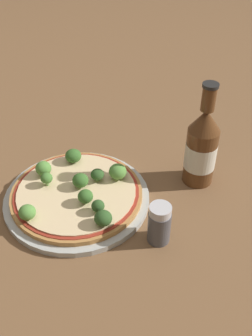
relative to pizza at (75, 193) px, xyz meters
The scene contains 15 objects.
ground_plane 0.02m from the pizza, 69.95° to the left, with size 3.00×3.00×0.00m, color brown.
plate 0.01m from the pizza, ahead, with size 0.28×0.28×0.01m.
pizza is the anchor object (origin of this frame).
broccoli_floret_0 0.06m from the pizza, 20.75° to the left, with size 0.03×0.03×0.02m.
broccoli_floret_1 0.03m from the pizza, 31.03° to the left, with size 0.03×0.03×0.03m.
broccoli_floret_2 0.08m from the pizza, 128.91° to the left, with size 0.03×0.03×0.03m.
broccoli_floret_3 0.09m from the pizza, 81.47° to the left, with size 0.03×0.03×0.03m.
broccoli_floret_4 0.09m from the pizza, ahead, with size 0.03×0.03×0.03m.
broccoli_floret_5 0.08m from the pizza, 65.16° to the right, with size 0.02×0.02×0.03m.
broccoli_floret_6 0.11m from the pizza, 151.76° to the right, with size 0.03×0.03×0.03m.
broccoli_floret_7 0.05m from the pizza, 69.69° to the right, with size 0.03×0.03×0.03m.
broccoli_floret_8 0.06m from the pizza, 147.85° to the left, with size 0.02×0.02×0.03m.
broccoli_floret_9 0.11m from the pizza, 71.20° to the right, with size 0.03×0.03×0.03m.
beer_bottle 0.26m from the pizza, ahead, with size 0.06×0.06×0.22m.
pepper_shaker 0.18m from the pizza, 47.76° to the right, with size 0.04×0.04×0.08m.
Camera 1 is at (-0.06, -0.57, 0.53)m, focal length 42.00 mm.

